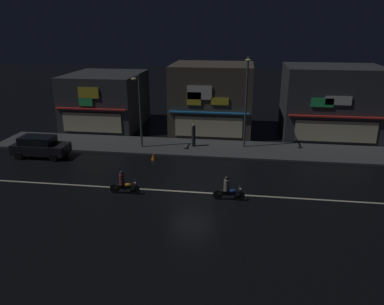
% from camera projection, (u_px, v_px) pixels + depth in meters
% --- Properties ---
extents(ground_plane, '(140.00, 140.00, 0.00)m').
position_uv_depth(ground_plane, '(192.00, 192.00, 23.25)').
color(ground_plane, black).
extents(lane_divider_stripe, '(34.44, 0.16, 0.01)m').
position_uv_depth(lane_divider_stripe, '(192.00, 192.00, 23.25)').
color(lane_divider_stripe, beige).
rests_on(lane_divider_stripe, ground).
extents(sidewalk_far, '(36.26, 4.47, 0.14)m').
position_uv_depth(sidewalk_far, '(206.00, 148.00, 31.27)').
color(sidewalk_far, '#424447').
rests_on(sidewalk_far, ground).
extents(storefront_left_block, '(7.49, 6.67, 6.47)m').
position_uv_depth(storefront_left_block, '(212.00, 98.00, 35.36)').
color(storefront_left_block, '#4C443A').
rests_on(storefront_left_block, ground).
extents(storefront_center_block, '(7.05, 8.16, 5.31)m').
position_uv_depth(storefront_center_block, '(106.00, 100.00, 37.66)').
color(storefront_center_block, '#383A3F').
rests_on(storefront_center_block, ground).
extents(storefront_right_block, '(8.47, 6.57, 6.44)m').
position_uv_depth(storefront_right_block, '(330.00, 102.00, 33.90)').
color(storefront_right_block, '#383A3F').
rests_on(storefront_right_block, ground).
extents(streetlamp_west, '(0.44, 1.64, 6.07)m').
position_uv_depth(streetlamp_west, '(139.00, 105.00, 29.92)').
color(streetlamp_west, '#47494C').
rests_on(streetlamp_west, sidewalk_far).
extents(streetlamp_mid, '(0.44, 1.64, 7.45)m').
position_uv_depth(streetlamp_mid, '(246.00, 96.00, 29.72)').
color(streetlamp_mid, '#47494C').
rests_on(streetlamp_mid, sidewalk_far).
extents(pedestrian_on_sidewalk, '(0.32, 0.32, 1.96)m').
position_uv_depth(pedestrian_on_sidewalk, '(194.00, 136.00, 31.21)').
color(pedestrian_on_sidewalk, '#232328').
rests_on(pedestrian_on_sidewalk, sidewalk_far).
extents(parked_car_near_kerb, '(4.30, 1.98, 1.67)m').
position_uv_depth(parked_car_near_kerb, '(40.00, 146.00, 29.14)').
color(parked_car_near_kerb, black).
rests_on(parked_car_near_kerb, ground).
extents(motorcycle_following, '(1.90, 0.60, 1.52)m').
position_uv_depth(motorcycle_following, '(124.00, 184.00, 22.85)').
color(motorcycle_following, black).
rests_on(motorcycle_following, ground).
extents(motorcycle_opposite_lane, '(1.90, 0.60, 1.52)m').
position_uv_depth(motorcycle_opposite_lane, '(228.00, 190.00, 22.03)').
color(motorcycle_opposite_lane, black).
rests_on(motorcycle_opposite_lane, ground).
extents(traffic_cone, '(0.36, 0.36, 0.55)m').
position_uv_depth(traffic_cone, '(154.00, 156.00, 28.66)').
color(traffic_cone, orange).
rests_on(traffic_cone, ground).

